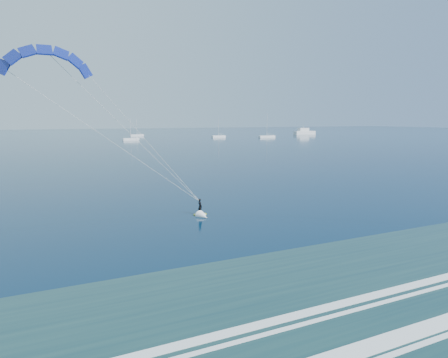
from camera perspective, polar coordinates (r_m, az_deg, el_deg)
kitesurfer_rig at (r=39.70m, az=-13.17°, el=6.21°), size 21.27×5.82×17.89m
motor_yacht at (r=285.50m, az=11.38°, el=6.62°), size 16.03×4.27×6.49m
sailboat_3 at (r=205.67m, az=-13.18°, el=5.57°), size 7.74×2.40×10.87m
sailboat_4 at (r=253.98m, az=-12.34°, el=6.12°), size 7.92×2.40×10.88m
sailboat_5 at (r=232.67m, az=-0.79°, el=6.11°), size 8.09×2.40×11.13m
sailboat_6 at (r=233.12m, az=6.14°, el=6.07°), size 10.16×2.40×13.57m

